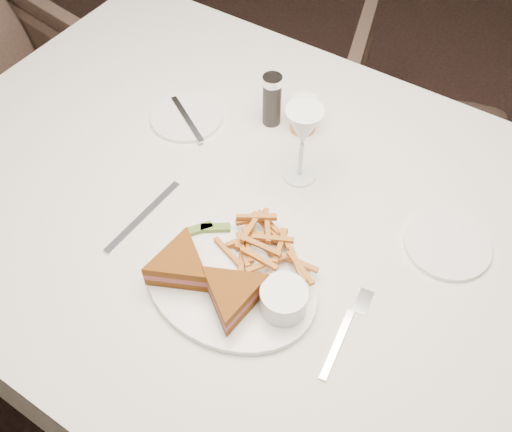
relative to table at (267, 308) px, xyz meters
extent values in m
plane|color=black|center=(-0.24, 0.32, -0.38)|extent=(5.00, 5.00, 0.00)
cube|color=silver|center=(0.00, 0.00, 0.00)|extent=(1.55, 1.04, 0.75)
imported|color=#47342B|center=(0.09, 0.87, -0.05)|extent=(0.78, 0.76, 0.65)
imported|color=#47342B|center=(-1.07, 0.08, -0.02)|extent=(0.72, 0.75, 0.70)
ellipsoid|color=white|center=(0.03, -0.17, 0.38)|extent=(0.32, 0.25, 0.01)
cube|color=silver|center=(-0.20, -0.14, 0.38)|extent=(0.02, 0.21, 0.00)
cylinder|color=white|center=(-0.30, 0.12, 0.38)|extent=(0.16, 0.16, 0.01)
cylinder|color=white|center=(0.31, 0.12, 0.38)|extent=(0.16, 0.16, 0.01)
cylinder|color=black|center=(-0.14, 0.22, 0.44)|extent=(0.04, 0.04, 0.12)
cylinder|color=#BC742D|center=(-0.07, 0.24, 0.42)|extent=(0.06, 0.06, 0.08)
cube|color=#4D6F27|center=(-0.06, -0.10, 0.40)|extent=(0.05, 0.05, 0.01)
cube|color=#4D6F27|center=(-0.08, -0.12, 0.40)|extent=(0.04, 0.05, 0.01)
cylinder|color=white|center=(0.13, -0.16, 0.42)|extent=(0.08, 0.08, 0.05)
camera|label=1|loc=(0.35, -0.58, 1.25)|focal=40.00mm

